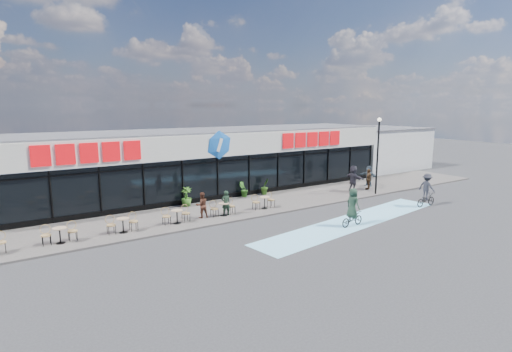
% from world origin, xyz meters
% --- Properties ---
extents(ground, '(120.00, 120.00, 0.00)m').
position_xyz_m(ground, '(0.00, 0.00, 0.00)').
color(ground, '#28282B').
rests_on(ground, ground).
extents(sidewalk, '(44.00, 5.00, 0.10)m').
position_xyz_m(sidewalk, '(0.00, 4.50, 0.05)').
color(sidewalk, '#534D49').
rests_on(sidewalk, ground).
extents(bike_lane, '(14.17, 4.13, 0.01)m').
position_xyz_m(bike_lane, '(4.00, -1.50, 0.01)').
color(bike_lane, '#75BDDE').
rests_on(bike_lane, ground).
extents(building, '(30.60, 6.57, 4.75)m').
position_xyz_m(building, '(-0.00, 9.93, 2.34)').
color(building, black).
rests_on(building, ground).
extents(neighbour_building, '(9.20, 7.20, 4.11)m').
position_xyz_m(neighbour_building, '(20.50, 11.00, 2.06)').
color(neighbour_building, silver).
rests_on(neighbour_building, ground).
extents(lamp_post, '(0.28, 0.28, 5.41)m').
position_xyz_m(lamp_post, '(10.25, 2.30, 3.30)').
color(lamp_post, black).
rests_on(lamp_post, sidewalk).
extents(bistro_set_1, '(1.54, 0.62, 0.90)m').
position_xyz_m(bistro_set_1, '(-10.15, 3.35, 0.56)').
color(bistro_set_1, tan).
rests_on(bistro_set_1, sidewalk).
extents(bistro_set_2, '(1.54, 0.62, 0.90)m').
position_xyz_m(bistro_set_2, '(-7.30, 3.35, 0.56)').
color(bistro_set_2, tan).
rests_on(bistro_set_2, sidewalk).
extents(bistro_set_3, '(1.54, 0.62, 0.90)m').
position_xyz_m(bistro_set_3, '(-4.45, 3.35, 0.56)').
color(bistro_set_3, tan).
rests_on(bistro_set_3, sidewalk).
extents(bistro_set_4, '(1.54, 0.62, 0.90)m').
position_xyz_m(bistro_set_4, '(-1.61, 3.35, 0.56)').
color(bistro_set_4, tan).
rests_on(bistro_set_4, sidewalk).
extents(bistro_set_5, '(1.54, 0.62, 0.90)m').
position_xyz_m(bistro_set_5, '(1.24, 3.35, 0.56)').
color(bistro_set_5, tan).
rests_on(bistro_set_5, sidewalk).
extents(potted_plant_left, '(0.95, 0.95, 1.21)m').
position_xyz_m(potted_plant_left, '(-2.51, 6.47, 0.70)').
color(potted_plant_left, '#386E1F').
rests_on(potted_plant_left, sidewalk).
extents(potted_plant_mid, '(0.68, 0.59, 1.07)m').
position_xyz_m(potted_plant_mid, '(1.81, 6.65, 0.63)').
color(potted_plant_mid, '#2D631C').
rests_on(potted_plant_mid, sidewalk).
extents(potted_plant_right, '(0.79, 0.73, 1.14)m').
position_xyz_m(potted_plant_right, '(3.50, 6.51, 0.67)').
color(potted_plant_right, '#3A6B1E').
rests_on(potted_plant_right, sidewalk).
extents(patron_left, '(0.56, 0.39, 1.45)m').
position_xyz_m(patron_left, '(-1.47, 3.24, 0.82)').
color(patron_left, black).
rests_on(patron_left, sidewalk).
extents(patron_right, '(0.76, 0.62, 1.47)m').
position_xyz_m(patron_right, '(-2.85, 3.53, 0.83)').
color(patron_right, '#462519').
rests_on(patron_right, sidewalk).
extents(pedestrian_a, '(0.64, 1.52, 1.60)m').
position_xyz_m(pedestrian_a, '(12.04, 4.54, 0.90)').
color(pedestrian_a, '#2A3742').
rests_on(pedestrian_a, sidewalk).
extents(pedestrian_b, '(0.82, 1.84, 1.92)m').
position_xyz_m(pedestrian_b, '(9.52, 3.80, 1.06)').
color(pedestrian_b, '#23212A').
rests_on(pedestrian_b, sidewalk).
extents(pedestrian_c, '(0.99, 0.72, 1.56)m').
position_xyz_m(pedestrian_c, '(11.02, 3.66, 0.88)').
color(pedestrian_c, '#3D2715').
rests_on(pedestrian_c, sidewalk).
extents(cyclist_a, '(1.54, 0.81, 2.05)m').
position_xyz_m(cyclist_a, '(3.26, -2.01, 0.83)').
color(cyclist_a, black).
rests_on(cyclist_a, ground).
extents(cyclist_b, '(1.67, 1.08, 2.11)m').
position_xyz_m(cyclist_b, '(10.35, -1.61, 0.92)').
color(cyclist_b, black).
rests_on(cyclist_b, ground).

